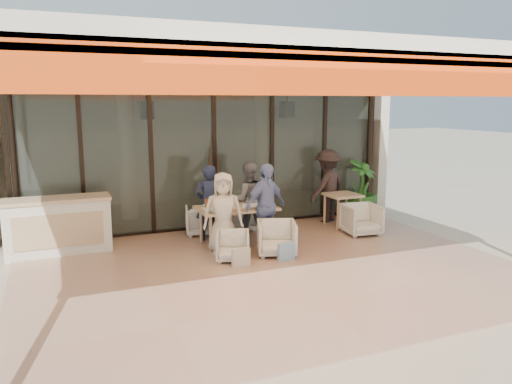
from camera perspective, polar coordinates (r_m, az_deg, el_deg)
ground at (r=8.35m, az=1.75°, el=-8.86°), size 70.00×70.00×0.00m
terrace_floor at (r=8.35m, az=1.75°, el=-8.83°), size 8.00×6.00×0.01m
terrace_structure at (r=7.67m, az=2.72°, el=14.10°), size 8.00×6.00×3.40m
glass_storefront at (r=10.76m, az=-4.79°, el=4.17°), size 8.08×0.10×3.20m
interior_block at (r=12.93m, az=-7.97°, el=7.93°), size 9.05×3.62×3.52m
host_counter at (r=9.74m, az=-21.65°, el=-3.56°), size 1.85×0.65×1.04m
dining_table at (r=9.62m, az=-2.32°, el=-2.04°), size 1.50×0.90×0.93m
chair_far_left at (r=10.45m, az=-6.22°, el=-3.08°), size 0.77×0.74×0.67m
chair_far_right at (r=10.71m, az=-1.90°, el=-2.68°), size 0.73×0.69×0.68m
chair_near_left at (r=8.71m, az=-2.67°, el=-6.04°), size 0.72×0.70×0.58m
chair_near_right at (r=9.00m, az=2.38°, el=-5.12°), size 0.85×0.83×0.70m
diner_navy at (r=9.89m, az=-5.45°, el=-1.29°), size 0.57×0.39×1.53m
diner_grey at (r=10.16m, az=-0.92°, el=-0.88°), size 0.84×0.70×1.54m
diner_cream at (r=9.06m, az=-3.77°, el=-2.44°), size 0.83×0.66×1.50m
diner_periwinkle at (r=9.34m, az=1.11°, el=-1.64°), size 1.03×0.70×1.62m
tote_bag_cream at (r=8.39m, az=-1.73°, el=-7.55°), size 0.30×0.10×0.34m
tote_bag_blue at (r=8.71m, az=3.48°, el=-6.89°), size 0.30×0.10×0.34m
side_table at (r=11.13m, az=9.85°, el=-0.75°), size 0.70×0.70×0.74m
side_chair at (r=10.58m, az=11.97°, el=-2.94°), size 0.77×0.73×0.72m
standing_woman at (r=11.48m, az=8.17°, el=0.66°), size 1.25×1.02×1.68m
potted_palm at (r=12.04m, az=11.93°, el=0.33°), size 1.08×1.08×1.41m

